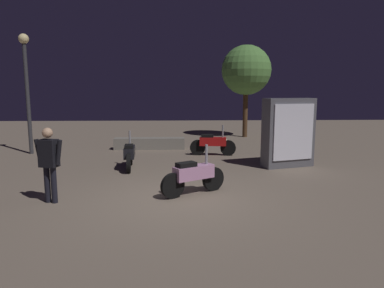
{
  "coord_description": "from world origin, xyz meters",
  "views": [
    {
      "loc": [
        0.05,
        -7.29,
        2.33
      ],
      "look_at": [
        0.38,
        1.37,
        1.0
      ],
      "focal_mm": 32.71,
      "sensor_mm": 36.0,
      "label": 1
    }
  ],
  "objects_px": {
    "motorcycle_black_parked_right": "(130,154)",
    "kiosk_billboard": "(289,133)",
    "streetlamp_near": "(26,77)",
    "motorcycle_red_parked_left": "(213,143)",
    "motorcycle_pink_foreground": "(194,175)",
    "person_rider_beside": "(49,159)"
  },
  "relations": [
    {
      "from": "motorcycle_red_parked_left",
      "to": "streetlamp_near",
      "type": "distance_m",
      "value": 7.13
    },
    {
      "from": "motorcycle_pink_foreground",
      "to": "streetlamp_near",
      "type": "bearing_deg",
      "value": 106.0
    },
    {
      "from": "motorcycle_pink_foreground",
      "to": "kiosk_billboard",
      "type": "relative_size",
      "value": 0.7
    },
    {
      "from": "person_rider_beside",
      "to": "kiosk_billboard",
      "type": "height_order",
      "value": "kiosk_billboard"
    },
    {
      "from": "kiosk_billboard",
      "to": "motorcycle_red_parked_left",
      "type": "bearing_deg",
      "value": -59.38
    },
    {
      "from": "kiosk_billboard",
      "to": "person_rider_beside",
      "type": "bearing_deg",
      "value": 11.9
    },
    {
      "from": "motorcycle_black_parked_right",
      "to": "person_rider_beside",
      "type": "xyz_separation_m",
      "value": [
        -1.2,
        -3.17,
        0.5
      ]
    },
    {
      "from": "motorcycle_red_parked_left",
      "to": "streetlamp_near",
      "type": "height_order",
      "value": "streetlamp_near"
    },
    {
      "from": "motorcycle_black_parked_right",
      "to": "kiosk_billboard",
      "type": "bearing_deg",
      "value": -93.42
    },
    {
      "from": "motorcycle_pink_foreground",
      "to": "kiosk_billboard",
      "type": "height_order",
      "value": "kiosk_billboard"
    },
    {
      "from": "motorcycle_red_parked_left",
      "to": "person_rider_beside",
      "type": "distance_m",
      "value": 6.56
    },
    {
      "from": "motorcycle_black_parked_right",
      "to": "streetlamp_near",
      "type": "height_order",
      "value": "streetlamp_near"
    },
    {
      "from": "kiosk_billboard",
      "to": "motorcycle_pink_foreground",
      "type": "bearing_deg",
      "value": 26.23
    },
    {
      "from": "motorcycle_red_parked_left",
      "to": "person_rider_beside",
      "type": "xyz_separation_m",
      "value": [
        -3.91,
        -5.25,
        0.5
      ]
    },
    {
      "from": "motorcycle_black_parked_right",
      "to": "kiosk_billboard",
      "type": "distance_m",
      "value": 4.87
    },
    {
      "from": "motorcycle_pink_foreground",
      "to": "person_rider_beside",
      "type": "distance_m",
      "value": 3.09
    },
    {
      "from": "motorcycle_red_parked_left",
      "to": "person_rider_beside",
      "type": "height_order",
      "value": "person_rider_beside"
    },
    {
      "from": "person_rider_beside",
      "to": "streetlamp_near",
      "type": "height_order",
      "value": "streetlamp_near"
    },
    {
      "from": "motorcycle_red_parked_left",
      "to": "motorcycle_black_parked_right",
      "type": "height_order",
      "value": "same"
    },
    {
      "from": "streetlamp_near",
      "to": "kiosk_billboard",
      "type": "height_order",
      "value": "streetlamp_near"
    },
    {
      "from": "motorcycle_pink_foreground",
      "to": "person_rider_beside",
      "type": "xyz_separation_m",
      "value": [
        -3.01,
        -0.47,
        0.5
      ]
    },
    {
      "from": "streetlamp_near",
      "to": "kiosk_billboard",
      "type": "relative_size",
      "value": 2.06
    }
  ]
}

